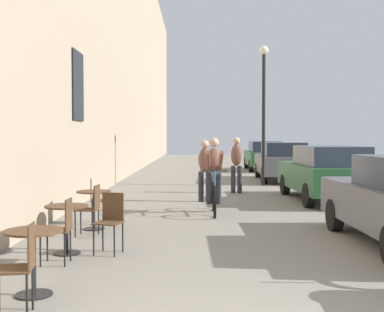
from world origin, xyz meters
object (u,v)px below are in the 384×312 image
at_px(cafe_chair_far_toward_street, 91,206).
at_px(parked_car_second, 326,172).
at_px(cyclist_on_bicycle, 214,177).
at_px(parked_car_third, 282,161).
at_px(pedestrian_near, 205,167).
at_px(street_lamp, 264,97).
at_px(cafe_chair_mid_toward_wall, 110,218).
at_px(cafe_table_mid, 67,219).
at_px(pedestrian_mid, 236,162).
at_px(cafe_chair_mid_toward_street, 61,226).
at_px(parked_car_fourth, 264,155).
at_px(cafe_chair_near_toward_street, 20,263).
at_px(cafe_table_far, 94,202).
at_px(cafe_table_near, 34,248).
at_px(cafe_chair_far_toward_wall, 96,198).

relative_size(cafe_chair_far_toward_street, parked_car_second, 0.21).
relative_size(cyclist_on_bicycle, parked_car_second, 0.42).
distance_m(cyclist_on_bicycle, parked_car_third, 8.79).
height_order(pedestrian_near, street_lamp, street_lamp).
relative_size(cafe_chair_mid_toward_wall, pedestrian_near, 0.54).
xyz_separation_m(cafe_table_mid, cafe_chair_far_toward_street, (0.08, 1.36, -0.00)).
relative_size(pedestrian_mid, street_lamp, 0.35).
bearing_deg(pedestrian_near, pedestrian_mid, 63.99).
height_order(cafe_chair_mid_toward_street, cyclist_on_bicycle, cyclist_on_bicycle).
height_order(pedestrian_mid, parked_car_fourth, pedestrian_mid).
height_order(street_lamp, parked_car_fourth, street_lamp).
xyz_separation_m(cyclist_on_bicycle, pedestrian_near, (-0.18, 1.99, 0.11)).
relative_size(street_lamp, parked_car_third, 1.14).
distance_m(cafe_chair_near_toward_street, pedestrian_near, 8.81).
bearing_deg(parked_car_third, cafe_table_far, -117.03).
xyz_separation_m(cafe_table_near, cafe_table_far, (-0.13, 3.93, 0.00)).
bearing_deg(pedestrian_mid, cyclist_on_bicycle, -101.60).
height_order(cafe_chair_mid_toward_wall, cafe_table_far, cafe_chair_mid_toward_wall).
bearing_deg(pedestrian_mid, cafe_chair_mid_toward_wall, -107.57).
bearing_deg(cafe_table_mid, cafe_table_far, 89.79).
xyz_separation_m(pedestrian_near, pedestrian_mid, (1.01, 2.07, 0.04)).
distance_m(cafe_chair_far_toward_wall, pedestrian_mid, 6.36).
bearing_deg(cafe_table_far, cafe_chair_near_toward_street, -87.40).
bearing_deg(pedestrian_mid, cafe_table_far, -117.38).
bearing_deg(pedestrian_mid, street_lamp, 64.06).
relative_size(cyclist_on_bicycle, parked_car_fourth, 0.42).
bearing_deg(cafe_chair_mid_toward_wall, parked_car_second, 51.82).
bearing_deg(cyclist_on_bicycle, cafe_chair_far_toward_wall, -149.69).
xyz_separation_m(cafe_chair_near_toward_street, cafe_table_far, (-0.21, 4.57, 0.00)).
relative_size(cafe_table_far, cafe_chair_far_toward_wall, 0.81).
relative_size(cafe_chair_mid_toward_wall, cafe_chair_far_toward_wall, 1.00).
xyz_separation_m(cafe_chair_mid_toward_wall, parked_car_third, (4.64, 12.20, 0.26)).
bearing_deg(parked_car_fourth, parked_car_third, -91.30).
height_order(cafe_chair_far_toward_street, street_lamp, street_lamp).
distance_m(cafe_chair_mid_toward_wall, pedestrian_near, 6.12).
height_order(cyclist_on_bicycle, street_lamp, street_lamp).
xyz_separation_m(street_lamp, parked_car_fourth, (1.11, 7.93, -2.34)).
distance_m(cafe_chair_far_toward_wall, pedestrian_near, 4.07).
xyz_separation_m(cafe_chair_mid_toward_street, street_lamp, (4.22, 10.99, 2.59)).
relative_size(cafe_chair_near_toward_street, cafe_chair_mid_toward_wall, 1.00).
relative_size(cafe_chair_far_toward_street, pedestrian_near, 0.54).
xyz_separation_m(cafe_table_far, cafe_chair_far_toward_wall, (-0.07, 0.63, -0.00)).
distance_m(cafe_table_far, pedestrian_near, 4.57).
relative_size(cafe_chair_far_toward_wall, pedestrian_near, 0.54).
relative_size(cafe_table_mid, cyclist_on_bicycle, 0.41).
bearing_deg(parked_car_third, street_lamp, -117.27).
bearing_deg(cafe_chair_mid_toward_wall, cafe_table_mid, -173.35).
bearing_deg(cafe_chair_near_toward_street, parked_car_fourth, 76.06).
xyz_separation_m(cafe_table_far, parked_car_third, (5.26, 10.31, 0.26)).
relative_size(cafe_chair_mid_toward_wall, cafe_chair_far_toward_street, 1.00).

